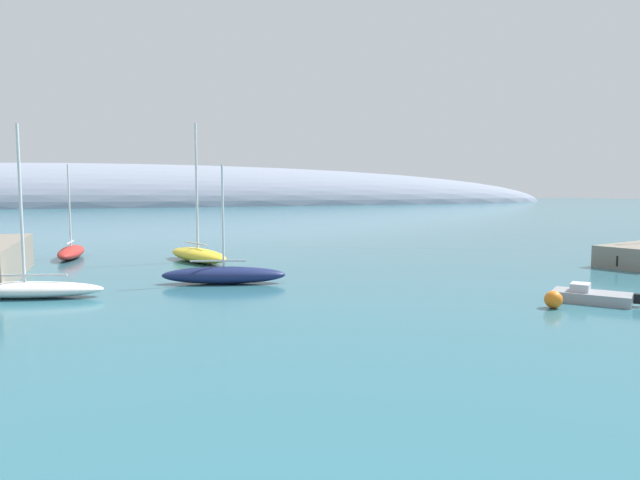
# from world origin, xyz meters

# --- Properties ---
(distant_ridge) EXTENTS (376.76, 56.10, 30.03)m
(distant_ridge) POSITION_xyz_m (-11.03, 207.84, 0.00)
(distant_ridge) COLOR gray
(distant_ridge) RESTS_ON ground
(sailboat_navy_near_shore) EXTENTS (7.60, 3.93, 7.17)m
(sailboat_navy_near_shore) POSITION_xyz_m (-10.17, 28.84, 0.55)
(sailboat_navy_near_shore) COLOR navy
(sailboat_navy_near_shore) RESTS_ON water
(sailboat_white_mid_mooring) EXTENTS (8.34, 4.32, 9.05)m
(sailboat_white_mid_mooring) POSITION_xyz_m (-20.80, 28.30, 0.49)
(sailboat_white_mid_mooring) COLOR white
(sailboat_white_mid_mooring) RESTS_ON water
(sailboat_red_outer_mooring) EXTENTS (2.52, 7.37, 7.77)m
(sailboat_red_outer_mooring) POSITION_xyz_m (-19.48, 45.96, 0.54)
(sailboat_red_outer_mooring) COLOR red
(sailboat_red_outer_mooring) RESTS_ON water
(sailboat_yellow_end_of_line) EXTENTS (4.65, 8.34, 10.80)m
(sailboat_yellow_end_of_line) POSITION_xyz_m (-10.03, 39.71, 0.63)
(sailboat_yellow_end_of_line) COLOR yellow
(sailboat_yellow_end_of_line) RESTS_ON water
(motorboat_grey_foreground) EXTENTS (3.64, 4.00, 0.92)m
(motorboat_grey_foreground) POSITION_xyz_m (6.05, 16.60, 0.31)
(motorboat_grey_foreground) COLOR gray
(motorboat_grey_foreground) RESTS_ON water
(motorboat_teal_outer) EXTENTS (4.18, 2.06, 1.23)m
(motorboat_teal_outer) POSITION_xyz_m (19.28, 24.70, 0.46)
(motorboat_teal_outer) COLOR #1E6B70
(motorboat_teal_outer) RESTS_ON water
(mooring_buoy_orange) EXTENTS (0.84, 0.84, 0.84)m
(mooring_buoy_orange) POSITION_xyz_m (3.18, 16.18, 0.42)
(mooring_buoy_orange) COLOR orange
(mooring_buoy_orange) RESTS_ON water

